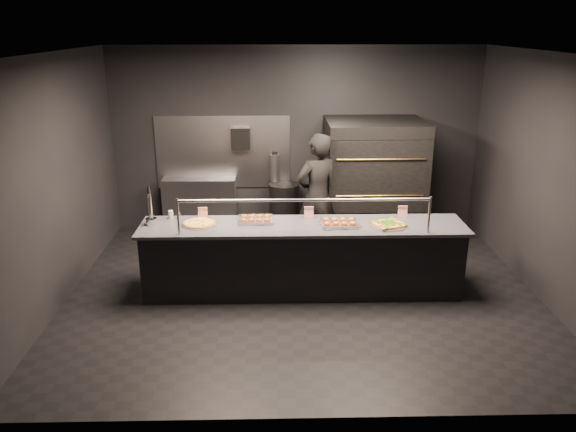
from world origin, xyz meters
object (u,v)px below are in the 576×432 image
object	(u,v)px
fire_extinguisher	(275,167)
beer_tap	(151,213)
round_pizza	(199,223)
slider_tray_b	(339,223)
slider_tray_a	(255,219)
worker	(317,196)
service_counter	(303,258)
towel_dispenser	(241,138)
pizza_oven	(373,180)
square_pizza	(388,224)
trash_bin	(284,208)
prep_shelf	(200,205)

from	to	relation	value
fire_extinguisher	beer_tap	bearing A→B (deg)	-123.54
fire_extinguisher	round_pizza	distance (m)	2.55
fire_extinguisher	slider_tray_b	xyz separation A→B (m)	(0.81, -2.42, -0.11)
slider_tray_a	worker	world-z (taller)	worker
service_counter	towel_dispenser	xyz separation A→B (m)	(-0.90, 2.39, 1.09)
beer_tap	round_pizza	bearing A→B (deg)	-1.45
slider_tray_b	pizza_oven	bearing A→B (deg)	68.79
fire_extinguisher	slider_tray_a	distance (m)	2.27
fire_extinguisher	slider_tray_b	world-z (taller)	fire_extinguisher
beer_tap	slider_tray_b	xyz separation A→B (m)	(2.36, -0.07, -0.13)
fire_extinguisher	square_pizza	size ratio (longest dim) A/B	1.12
pizza_oven	worker	bearing A→B (deg)	-143.60
fire_extinguisher	slider_tray_b	size ratio (longest dim) A/B	0.95
towel_dispenser	fire_extinguisher	world-z (taller)	towel_dispenser
towel_dispenser	fire_extinguisher	xyz separation A→B (m)	(0.55, 0.01, -0.49)
trash_bin	beer_tap	bearing A→B (deg)	-128.22
slider_tray_b	trash_bin	xyz separation A→B (m)	(-0.66, 2.24, -0.54)
towel_dispenser	trash_bin	xyz separation A→B (m)	(0.70, -0.17, -1.14)
service_counter	square_pizza	world-z (taller)	service_counter
prep_shelf	slider_tray_b	distance (m)	3.15
prep_shelf	square_pizza	size ratio (longest dim) A/B	2.66
towel_dispenser	slider_tray_b	distance (m)	2.83
beer_tap	trash_bin	world-z (taller)	beer_tap
beer_tap	pizza_oven	bearing A→B (deg)	30.70
slider_tray_b	square_pizza	xyz separation A→B (m)	(0.61, -0.05, -0.01)
slider_tray_b	trash_bin	world-z (taller)	slider_tray_b
prep_shelf	square_pizza	bearing A→B (deg)	-41.81
beer_tap	prep_shelf	bearing A→B (deg)	82.36
worker	fire_extinguisher	bearing A→B (deg)	-89.08
pizza_oven	beer_tap	world-z (taller)	pizza_oven
pizza_oven	trash_bin	size ratio (longest dim) A/B	2.32
fire_extinguisher	trash_bin	bearing A→B (deg)	-50.19
round_pizza	worker	world-z (taller)	worker
worker	trash_bin	bearing A→B (deg)	-91.70
slider_tray_a	fire_extinguisher	bearing A→B (deg)	83.66
pizza_oven	prep_shelf	world-z (taller)	pizza_oven
service_counter	square_pizza	distance (m)	1.17
round_pizza	worker	distance (m)	1.96
trash_bin	worker	xyz separation A→B (m)	(0.46, -1.01, 0.51)
towel_dispenser	round_pizza	bearing A→B (deg)	-99.77
fire_extinguisher	towel_dispenser	bearing A→B (deg)	-178.96
pizza_oven	prep_shelf	bearing A→B (deg)	171.46
towel_dispenser	slider_tray_a	world-z (taller)	towel_dispenser
prep_shelf	slider_tray_a	xyz separation A→B (m)	(1.00, -2.17, 0.50)
service_counter	prep_shelf	distance (m)	2.82
round_pizza	slider_tray_a	world-z (taller)	slider_tray_a
towel_dispenser	worker	distance (m)	1.77
slider_tray_a	trash_bin	distance (m)	2.18
service_counter	fire_extinguisher	distance (m)	2.50
prep_shelf	fire_extinguisher	size ratio (longest dim) A/B	2.38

